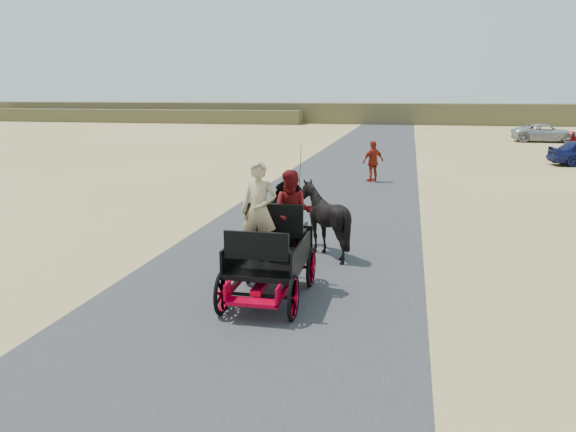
% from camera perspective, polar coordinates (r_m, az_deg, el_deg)
% --- Properties ---
extents(ground, '(140.00, 140.00, 0.00)m').
position_cam_1_polar(ground, '(9.09, -5.49, -11.62)').
color(ground, tan).
extents(road, '(6.00, 140.00, 0.01)m').
position_cam_1_polar(road, '(9.09, -5.49, -11.59)').
color(road, '#38383A').
rests_on(road, ground).
extents(ridge_far, '(140.00, 6.00, 2.40)m').
position_cam_1_polar(ridge_far, '(69.99, 10.22, 10.23)').
color(ridge_far, brown).
rests_on(ridge_far, ground).
extents(ridge_near, '(40.00, 4.00, 1.60)m').
position_cam_1_polar(ridge_near, '(73.56, -14.33, 9.83)').
color(ridge_near, brown).
rests_on(ridge_near, ground).
extents(carriage, '(1.30, 2.40, 0.72)m').
position_cam_1_polar(carriage, '(10.32, -1.89, -6.44)').
color(carriage, black).
rests_on(carriage, ground).
extents(horse_left, '(0.91, 2.01, 1.70)m').
position_cam_1_polar(horse_left, '(13.12, -1.06, -0.10)').
color(horse_left, black).
rests_on(horse_left, ground).
extents(horse_right, '(1.37, 1.54, 1.70)m').
position_cam_1_polar(horse_right, '(12.92, 3.70, -0.32)').
color(horse_right, black).
rests_on(horse_right, ground).
extents(driver_man, '(0.66, 0.43, 1.80)m').
position_cam_1_polar(driver_man, '(10.08, -2.97, 0.52)').
color(driver_man, tan).
rests_on(driver_man, carriage).
extents(passenger_woman, '(0.77, 0.60, 1.58)m').
position_cam_1_polar(passenger_woman, '(10.51, 0.45, 0.41)').
color(passenger_woman, '#660C0F').
rests_on(passenger_woman, carriage).
extents(pedestrian, '(1.05, 0.96, 1.73)m').
position_cam_1_polar(pedestrian, '(23.90, 8.65, 5.51)').
color(pedestrian, maroon).
rests_on(pedestrian, ground).
extents(car_d, '(4.90, 2.34, 1.35)m').
position_cam_1_polar(car_d, '(47.12, 24.71, 7.66)').
color(car_d, '#B2B2B7').
rests_on(car_d, ground).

